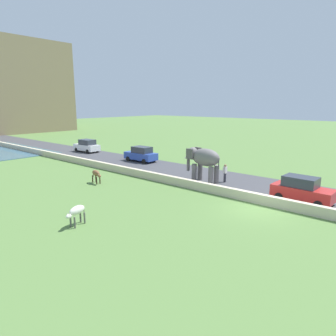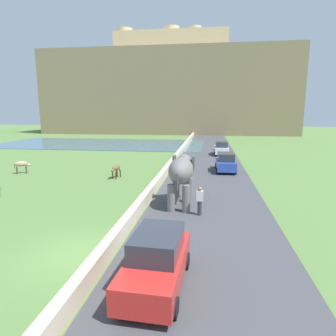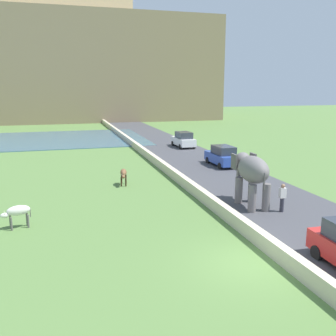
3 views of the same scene
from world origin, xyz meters
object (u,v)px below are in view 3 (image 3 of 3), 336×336
(person_beside_elephant, at_px, (282,197))
(elephant, at_px, (251,172))
(cow_brown, at_px, (123,174))
(car_white, at_px, (183,140))
(car_blue, at_px, (223,156))
(cow_white, at_px, (17,212))

(person_beside_elephant, bearing_deg, elephant, 127.19)
(person_beside_elephant, distance_m, cow_brown, 11.07)
(car_white, bearing_deg, person_beside_elephant, -94.96)
(cow_brown, bearing_deg, elephant, -47.60)
(car_blue, bearing_deg, cow_white, -145.43)
(cow_brown, bearing_deg, car_white, 57.77)
(person_beside_elephant, relative_size, car_blue, 0.40)
(car_blue, height_order, cow_brown, car_blue)
(cow_white, bearing_deg, car_white, 54.02)
(car_blue, height_order, cow_white, car_blue)
(car_white, distance_m, cow_white, 26.65)
(elephant, xyz_separation_m, car_blue, (3.14, 10.84, -1.14))
(car_white, xyz_separation_m, car_blue, (-0.00, -10.78, 0.00))
(person_beside_elephant, relative_size, cow_brown, 1.15)
(elephant, relative_size, cow_brown, 2.45)
(car_blue, relative_size, cow_white, 2.84)
(elephant, relative_size, person_beside_elephant, 2.14)
(cow_white, bearing_deg, car_blue, 34.57)
(car_white, height_order, cow_white, car_white)
(car_white, relative_size, cow_white, 2.84)
(car_white, relative_size, car_blue, 1.00)
(elephant, xyz_separation_m, car_white, (3.14, 21.61, -1.14))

